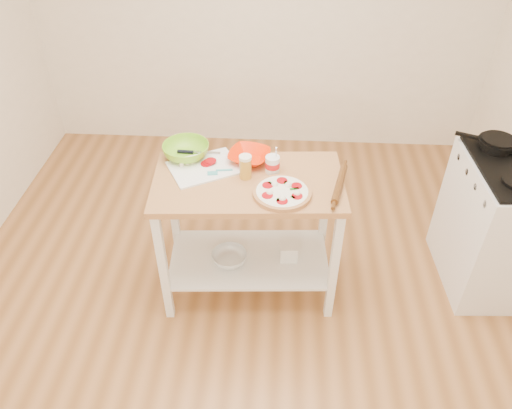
{
  "coord_description": "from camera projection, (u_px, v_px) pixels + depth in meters",
  "views": [
    {
      "loc": [
        0.2,
        -2.04,
        2.62
      ],
      "look_at": [
        0.06,
        0.31,
        0.72
      ],
      "focal_mm": 35.0,
      "sensor_mm": 36.0,
      "label": 1
    }
  ],
  "objects": [
    {
      "name": "orange_bowl",
      "position": [
        249.0,
        156.0,
        3.06
      ],
      "size": [
        0.31,
        0.31,
        0.06
      ],
      "primitive_type": "imported",
      "rotation": [
        0.0,
        0.0,
        -0.28
      ],
      "color": "#FB2C02",
      "rests_on": "prep_island"
    },
    {
      "name": "pizza",
      "position": [
        282.0,
        192.0,
        2.8
      ],
      "size": [
        0.33,
        0.33,
        0.05
      ],
      "rotation": [
        0.0,
        0.0,
        0.28
      ],
      "color": "tan",
      "rests_on": "prep_island"
    },
    {
      "name": "shelf_bin",
      "position": [
        289.0,
        251.0,
        3.29
      ],
      "size": [
        0.12,
        0.12,
        0.11
      ],
      "primitive_type": "cube",
      "rotation": [
        0.0,
        0.0,
        0.06
      ],
      "color": "white",
      "rests_on": "prep_island"
    },
    {
      "name": "shelf_glass_bowl",
      "position": [
        229.0,
        258.0,
        3.27
      ],
      "size": [
        0.25,
        0.25,
        0.07
      ],
      "primitive_type": "imported",
      "rotation": [
        0.0,
        0.0,
        0.07
      ],
      "color": "silver",
      "rests_on": "prep_island"
    },
    {
      "name": "knife",
      "position": [
        193.0,
        152.0,
        3.12
      ],
      "size": [
        0.27,
        0.03,
        0.01
      ],
      "rotation": [
        0.0,
        0.0,
        -0.04
      ],
      "color": "silver",
      "rests_on": "cutting_board"
    },
    {
      "name": "green_bowl",
      "position": [
        186.0,
        151.0,
        3.08
      ],
      "size": [
        0.36,
        0.36,
        0.09
      ],
      "primitive_type": "imported",
      "rotation": [
        0.0,
        0.0,
        -0.32
      ],
      "color": "#7DC525",
      "rests_on": "prep_island"
    },
    {
      "name": "cutting_board",
      "position": [
        204.0,
        167.0,
        3.01
      ],
      "size": [
        0.49,
        0.45,
        0.04
      ],
      "rotation": [
        0.0,
        0.0,
        0.49
      ],
      "color": "white",
      "rests_on": "prep_island"
    },
    {
      "name": "yogurt_tub",
      "position": [
        272.0,
        164.0,
        2.96
      ],
      "size": [
        0.09,
        0.09,
        0.19
      ],
      "color": "white",
      "rests_on": "prep_island"
    },
    {
      "name": "skillet",
      "position": [
        497.0,
        142.0,
        3.11
      ],
      "size": [
        0.36,
        0.24,
        0.03
      ],
      "rotation": [
        0.0,
        0.0,
        -0.4
      ],
      "color": "black",
      "rests_on": "gas_stove"
    },
    {
      "name": "rolling_pin",
      "position": [
        339.0,
        184.0,
        2.86
      ],
      "size": [
        0.12,
        0.36,
        0.04
      ],
      "primitive_type": "cylinder",
      "rotation": [
        1.57,
        0.0,
        -0.23
      ],
      "color": "#5B3414",
      "rests_on": "prep_island"
    },
    {
      "name": "beer_pint",
      "position": [
        245.0,
        167.0,
        2.9
      ],
      "size": [
        0.07,
        0.07,
        0.15
      ],
      "color": "gold",
      "rests_on": "prep_island"
    },
    {
      "name": "prep_island",
      "position": [
        249.0,
        213.0,
        3.08
      ],
      "size": [
        1.16,
        0.68,
        0.9
      ],
      "rotation": [
        0.0,
        0.0,
        0.06
      ],
      "color": "#B27B49",
      "rests_on": "ground"
    },
    {
      "name": "gas_stove",
      "position": [
        504.0,
        225.0,
        3.26
      ],
      "size": [
        0.67,
        0.77,
        1.11
      ],
      "rotation": [
        0.0,
        0.0,
        0.05
      ],
      "color": "white",
      "rests_on": "ground"
    },
    {
      "name": "spatula",
      "position": [
        219.0,
        171.0,
        2.96
      ],
      "size": [
        0.15,
        0.07,
        0.01
      ],
      "rotation": [
        0.0,
        0.0,
        0.14
      ],
      "color": "#40A7AD",
      "rests_on": "cutting_board"
    },
    {
      "name": "room_shell",
      "position": [
        240.0,
        143.0,
        2.39
      ],
      "size": [
        4.04,
        4.54,
        2.74
      ],
      "color": "#AD7240",
      "rests_on": "ground"
    }
  ]
}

